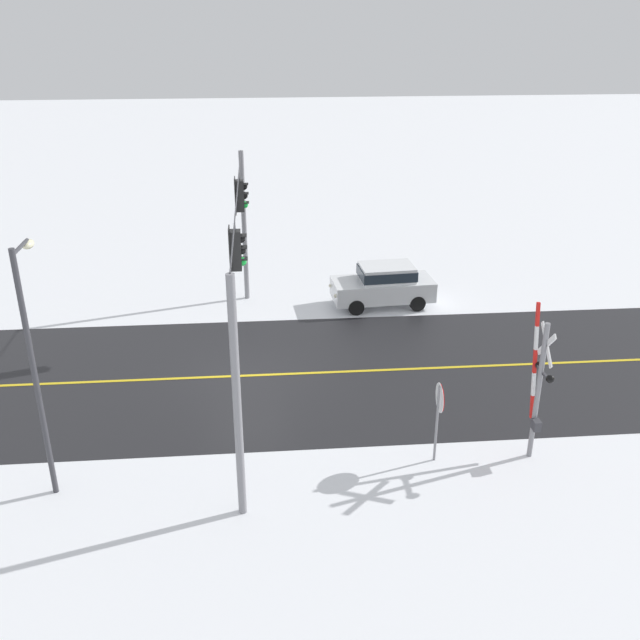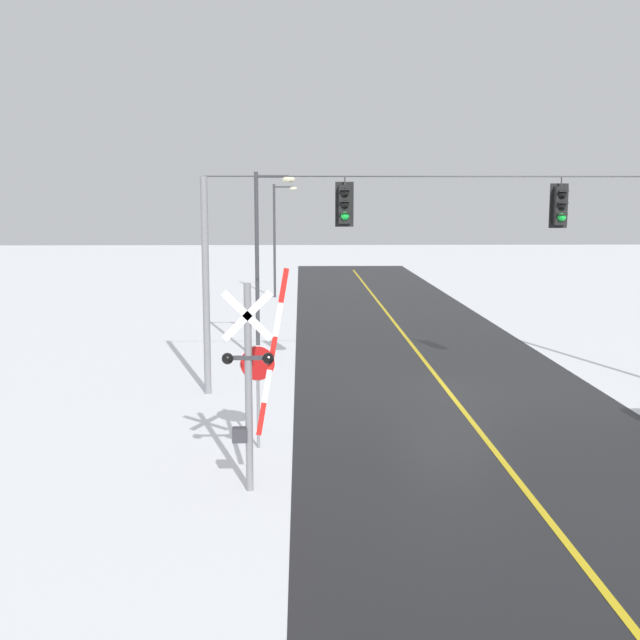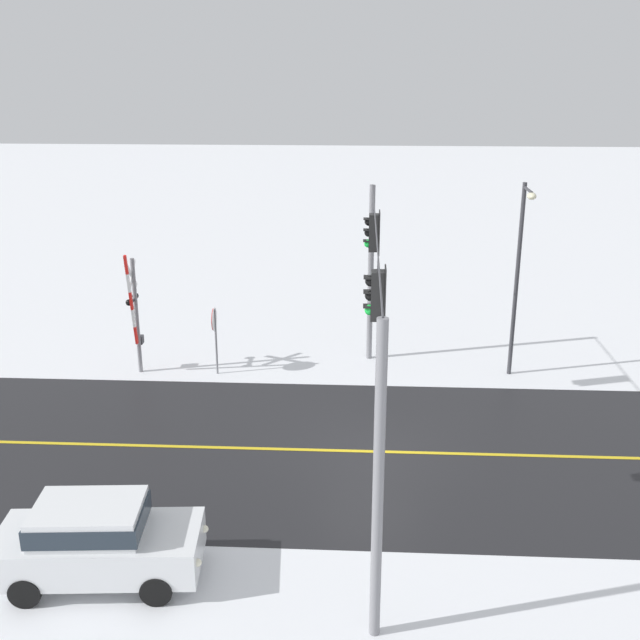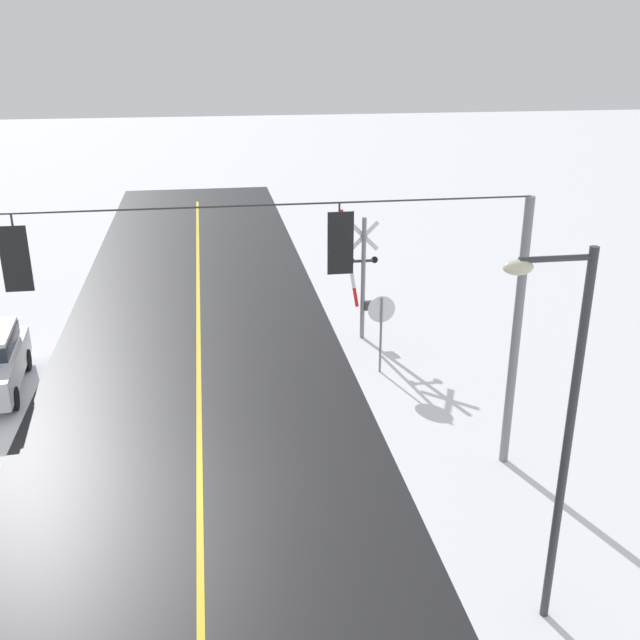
{
  "view_description": "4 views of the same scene",
  "coord_description": "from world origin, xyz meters",
  "px_view_note": "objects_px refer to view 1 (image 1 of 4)",
  "views": [
    {
      "loc": [
        -21.06,
        -0.68,
        11.31
      ],
      "look_at": [
        -3.01,
        -2.24,
        3.3
      ],
      "focal_mm": 39.73,
      "sensor_mm": 36.0,
      "label": 1
    },
    {
      "loc": [
        -4.31,
        -22.45,
        5.49
      ],
      "look_at": [
        -3.83,
        -3.01,
        2.59
      ],
      "focal_mm": 44.46,
      "sensor_mm": 36.0,
      "label": 2
    },
    {
      "loc": [
        18.71,
        -0.39,
        10.12
      ],
      "look_at": [
        -2.22,
        -1.5,
        3.02
      ],
      "focal_mm": 43.06,
      "sensor_mm": 36.0,
      "label": 3
    },
    {
      "loc": [
        -0.48,
        13.96,
        9.24
      ],
      "look_at": [
        -2.86,
        -1.2,
        3.3
      ],
      "focal_mm": 41.31,
      "sensor_mm": 36.0,
      "label": 4
    }
  ],
  "objects_px": {
    "stop_sign": "(439,405)",
    "streetlamp_near": "(33,350)",
    "railroad_crossing": "(539,383)",
    "parked_car_white": "(384,284)"
  },
  "relations": [
    {
      "from": "stop_sign",
      "to": "railroad_crossing",
      "type": "distance_m",
      "value": 2.71
    },
    {
      "from": "stop_sign",
      "to": "railroad_crossing",
      "type": "xyz_separation_m",
      "value": [
        0.03,
        -2.65,
        0.53
      ]
    },
    {
      "from": "stop_sign",
      "to": "streetlamp_near",
      "type": "xyz_separation_m",
      "value": [
        -0.32,
        9.96,
        2.2
      ]
    },
    {
      "from": "streetlamp_near",
      "to": "parked_car_white",
      "type": "bearing_deg",
      "value": -42.59
    },
    {
      "from": "railroad_crossing",
      "to": "parked_car_white",
      "type": "relative_size",
      "value": 1.0
    },
    {
      "from": "stop_sign",
      "to": "streetlamp_near",
      "type": "bearing_deg",
      "value": 91.83
    },
    {
      "from": "streetlamp_near",
      "to": "stop_sign",
      "type": "bearing_deg",
      "value": -88.17
    },
    {
      "from": "railroad_crossing",
      "to": "stop_sign",
      "type": "bearing_deg",
      "value": 90.59
    },
    {
      "from": "railroad_crossing",
      "to": "streetlamp_near",
      "type": "height_order",
      "value": "streetlamp_near"
    },
    {
      "from": "stop_sign",
      "to": "streetlamp_near",
      "type": "height_order",
      "value": "streetlamp_near"
    }
  ]
}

